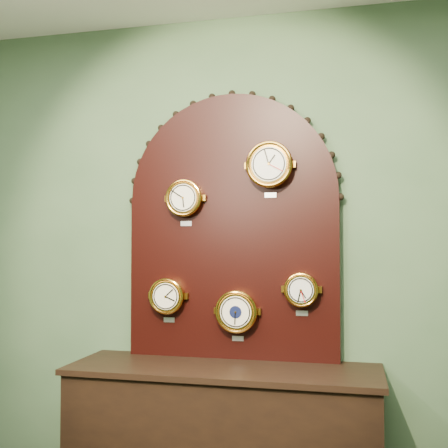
% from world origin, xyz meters
% --- Properties ---
extents(wall_back, '(4.00, 0.00, 4.00)m').
position_xyz_m(wall_back, '(0.00, 2.50, 1.40)').
color(wall_back, '#476545').
rests_on(wall_back, ground).
extents(display_board, '(1.26, 0.06, 1.53)m').
position_xyz_m(display_board, '(0.00, 2.45, 1.63)').
color(display_board, black).
rests_on(display_board, shop_counter).
extents(roman_clock, '(0.21, 0.08, 0.26)m').
position_xyz_m(roman_clock, '(-0.26, 2.38, 1.73)').
color(roman_clock, gold).
rests_on(roman_clock, display_board).
extents(arabic_clock, '(0.26, 0.08, 0.31)m').
position_xyz_m(arabic_clock, '(0.23, 2.38, 1.91)').
color(arabic_clock, gold).
rests_on(arabic_clock, display_board).
extents(hygrometer, '(0.21, 0.08, 0.26)m').
position_xyz_m(hygrometer, '(-0.36, 2.38, 1.18)').
color(hygrometer, gold).
rests_on(hygrometer, display_board).
extents(barometer, '(0.24, 0.08, 0.29)m').
position_xyz_m(barometer, '(0.04, 2.38, 1.10)').
color(barometer, gold).
rests_on(barometer, display_board).
extents(tide_clock, '(0.19, 0.08, 0.24)m').
position_xyz_m(tide_clock, '(0.40, 2.38, 1.23)').
color(tide_clock, gold).
rests_on(tide_clock, display_board).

